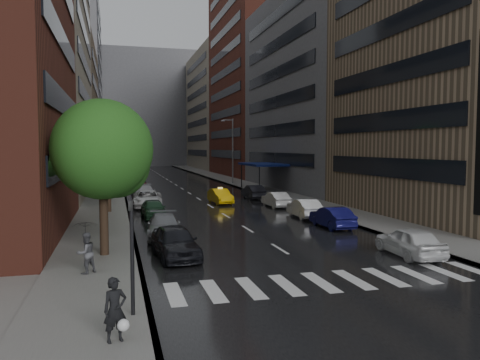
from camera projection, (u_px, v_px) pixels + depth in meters
name	position (u px, v px, depth m)	size (l,w,h in m)	color
ground	(311.00, 268.00, 20.00)	(220.00, 220.00, 0.00)	gray
road	(173.00, 183.00, 68.18)	(14.00, 140.00, 0.01)	black
sidewalk_left	(109.00, 184.00, 65.86)	(4.00, 140.00, 0.15)	gray
sidewalk_right	(232.00, 181.00, 70.50)	(4.00, 140.00, 0.15)	gray
crosswalk	(337.00, 281.00, 18.12)	(13.15, 2.80, 0.01)	silver
buildings_left	(67.00, 77.00, 71.68)	(8.00, 108.00, 38.00)	maroon
buildings_right	(258.00, 88.00, 77.46)	(8.05, 109.10, 36.00)	#937A5B
building_far	(144.00, 109.00, 132.61)	(40.00, 14.00, 32.00)	slate
tree_near	(102.00, 150.00, 21.61)	(4.65, 4.65, 7.42)	#382619
tree_mid	(107.00, 145.00, 36.31)	(4.92, 4.92, 7.84)	#382619
tree_far	(109.00, 144.00, 49.45)	(5.12, 5.12, 8.15)	#382619
taxi	(220.00, 196.00, 43.09)	(1.44, 4.13, 1.36)	#EDB50C
parked_cars_left	(148.00, 199.00, 40.20)	(2.83, 41.00, 1.55)	black
parked_cars_right	(305.00, 209.00, 34.29)	(1.95, 30.18, 1.44)	white
ped_bag_walker	(116.00, 311.00, 12.06)	(0.72, 0.58, 1.69)	black
ped_black_umbrella	(86.00, 243.00, 18.59)	(1.02, 0.99, 2.09)	#505055
traffic_light	(132.00, 246.00, 13.92)	(0.18, 0.15, 3.45)	black
street_lamp_left	(118.00, 150.00, 46.58)	(1.74, 0.22, 9.00)	gray
street_lamp_right	(232.00, 149.00, 65.01)	(1.74, 0.22, 9.00)	gray
awning	(263.00, 164.00, 55.82)	(4.00, 8.00, 3.12)	navy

